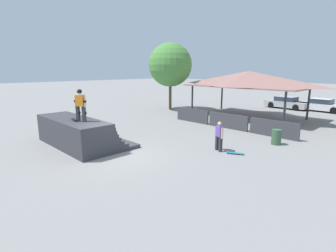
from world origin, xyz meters
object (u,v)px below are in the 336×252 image
object	(u,v)px
trash_bin	(276,137)
bystander_walking	(219,135)
skateboard_on_deck	(75,120)
parked_car_silver	(287,103)
skateboard_on_ground	(235,153)
skater_on_deck	(80,103)
tree_beside_pavilion	(170,65)
parked_car_white	(321,105)

from	to	relation	value
trash_bin	bystander_walking	bearing A→B (deg)	-115.51
skateboard_on_deck	trash_bin	distance (m)	10.98
trash_bin	parked_car_silver	size ratio (longest dim) A/B	0.19
bystander_walking	parked_car_silver	bearing A→B (deg)	-55.92
skateboard_on_ground	skater_on_deck	bearing A→B (deg)	14.51
skateboard_on_deck	tree_beside_pavilion	bearing A→B (deg)	125.91
skateboard_on_deck	parked_car_silver	distance (m)	22.82
skater_on_deck	skateboard_on_ground	world-z (taller)	skater_on_deck
skateboard_on_ground	parked_car_white	world-z (taller)	parked_car_white
tree_beside_pavilion	parked_car_silver	world-z (taller)	tree_beside_pavilion
skateboard_on_deck	parked_car_silver	size ratio (longest dim) A/B	0.18
skater_on_deck	skateboard_on_ground	size ratio (longest dim) A/B	1.96
skater_on_deck	skateboard_on_deck	bearing A→B (deg)	166.32
skateboard_on_deck	bystander_walking	size ratio (longest dim) A/B	0.53
tree_beside_pavilion	trash_bin	world-z (taller)	tree_beside_pavilion
skateboard_on_deck	tree_beside_pavilion	size ratio (longest dim) A/B	0.12
skater_on_deck	tree_beside_pavilion	xyz separation A→B (m)	(-6.92, 13.21, 2.08)
parked_car_silver	bystander_walking	bearing A→B (deg)	-73.95
skater_on_deck	parked_car_white	size ratio (longest dim) A/B	0.37
trash_bin	parked_car_white	bearing A→B (deg)	97.52
skater_on_deck	bystander_walking	world-z (taller)	skater_on_deck
skateboard_on_deck	tree_beside_pavilion	world-z (taller)	tree_beside_pavilion
bystander_walking	trash_bin	xyz separation A→B (m)	(1.57, 3.28, -0.43)
bystander_walking	parked_car_white	xyz separation A→B (m)	(-0.38, 18.07, -0.25)
skateboard_on_deck	skater_on_deck	bearing A→B (deg)	26.54
skater_on_deck	trash_bin	distance (m)	10.71
skater_on_deck	bystander_walking	size ratio (longest dim) A/B	1.07
skateboard_on_deck	parked_car_white	distance (m)	23.74
skateboard_on_deck	tree_beside_pavilion	xyz separation A→B (m)	(-6.46, 13.35, 2.97)
skateboard_on_ground	parked_car_white	distance (m)	18.01
tree_beside_pavilion	trash_bin	xyz separation A→B (m)	(13.43, -4.95, -4.13)
parked_car_silver	skater_on_deck	bearing A→B (deg)	-88.91
parked_car_silver	parked_car_white	size ratio (longest dim) A/B	1.03
trash_bin	parked_car_silver	xyz separation A→B (m)	(-5.19, 14.33, 0.18)
tree_beside_pavilion	trash_bin	bearing A→B (deg)	-20.25
trash_bin	tree_beside_pavilion	bearing A→B (deg)	159.75
skater_on_deck	skateboard_on_deck	size ratio (longest dim) A/B	2.03
skater_on_deck	skateboard_on_ground	distance (m)	8.10
skater_on_deck	bystander_walking	distance (m)	7.20
bystander_walking	parked_car_silver	xyz separation A→B (m)	(-3.62, 17.61, -0.25)
trash_bin	skateboard_on_deck	bearing A→B (deg)	-129.70
tree_beside_pavilion	parked_car_silver	distance (m)	13.09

